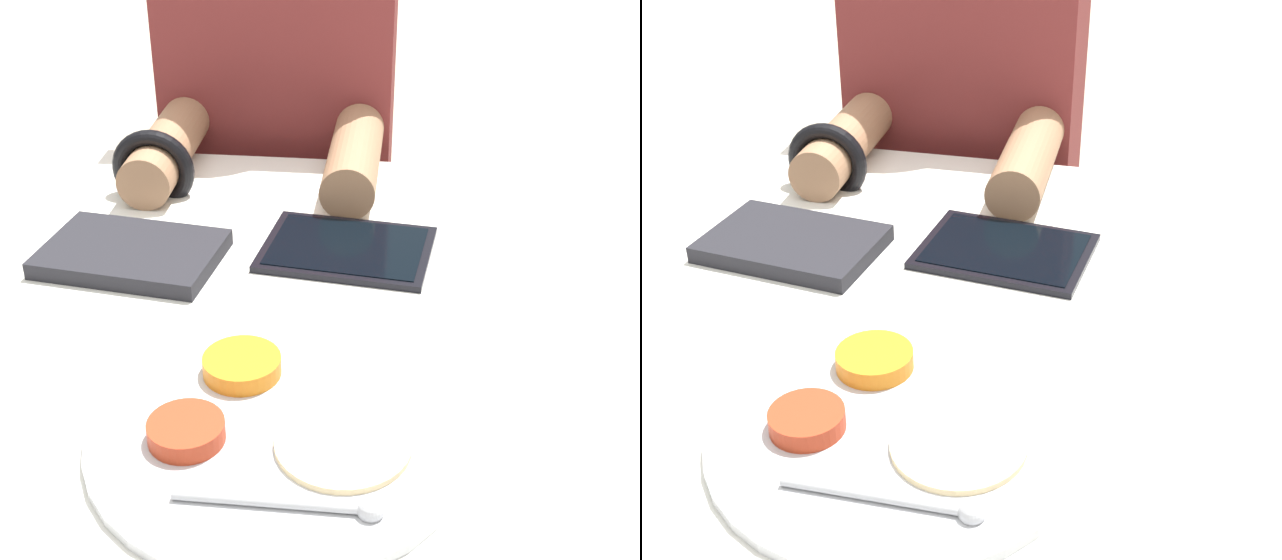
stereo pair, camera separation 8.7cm
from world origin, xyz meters
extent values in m
cylinder|color=#B7BABF|center=(-0.03, -0.14, 0.77)|extent=(0.33, 0.33, 0.01)
cylinder|color=orange|center=(-0.08, -0.07, 0.78)|extent=(0.07, 0.07, 0.02)
cylinder|color=#A83319|center=(-0.11, -0.16, 0.78)|extent=(0.07, 0.07, 0.02)
cylinder|color=beige|center=(0.03, -0.16, 0.78)|extent=(0.12, 0.12, 0.01)
cylinder|color=#B7BABF|center=(-0.02, -0.23, 0.78)|extent=(0.15, 0.01, 0.01)
sphere|color=#B7BABF|center=(0.05, -0.23, 0.78)|extent=(0.02, 0.02, 0.02)
cube|color=silver|center=(-0.24, 0.14, 0.77)|extent=(0.21, 0.16, 0.01)
cube|color=black|center=(-0.24, 0.14, 0.77)|extent=(0.21, 0.16, 0.02)
cube|color=black|center=(0.00, 0.19, 0.77)|extent=(0.21, 0.17, 0.01)
cube|color=black|center=(0.00, 0.19, 0.77)|extent=(0.19, 0.15, 0.00)
cube|color=black|center=(-0.14, 0.61, 0.22)|extent=(0.31, 0.22, 0.44)
cube|color=maroon|center=(-0.14, 0.61, 0.75)|extent=(0.34, 0.20, 0.62)
cylinder|color=#936B4C|center=(-0.27, 0.40, 0.80)|extent=(0.07, 0.25, 0.07)
cylinder|color=#936B4C|center=(-0.01, 0.40, 0.80)|extent=(0.07, 0.25, 0.07)
torus|color=black|center=(-0.27, 0.32, 0.80)|extent=(0.11, 0.02, 0.11)
camera|label=1|loc=(0.07, -0.72, 1.27)|focal=50.00mm
camera|label=2|loc=(0.15, -0.70, 1.27)|focal=50.00mm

